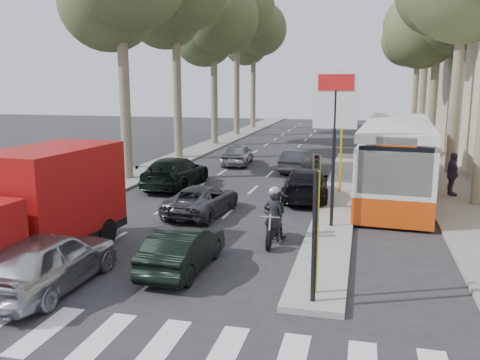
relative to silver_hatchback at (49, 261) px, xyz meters
The scene contains 23 objects.
ground 3.94m from the silver_hatchback, 31.10° to the left, with size 120.00×120.00×0.00m, color #28282B.
sidewalk_right 29.52m from the silver_hatchback, 66.19° to the left, with size 3.20×70.00×0.12m, color gray.
median_left 30.37m from the silver_hatchback, 98.88° to the left, with size 2.40×64.00×0.12m, color gray.
traffic_island 14.58m from the silver_hatchback, 63.21° to the left, with size 1.50×26.00×0.16m, color gray.
billboard 10.04m from the silver_hatchback, 46.83° to the left, with size 1.50×12.10×5.60m.
traffic_light_island 6.81m from the silver_hatchback, ahead, with size 0.16×0.41×3.60m.
tree_l_c 31.82m from the silver_hatchback, 98.42° to the left, with size 7.40×7.20×13.71m.
tree_l_d 39.93m from the silver_hatchback, 96.82° to the left, with size 7.40×7.20×15.66m.
tree_l_e 47.41m from the silver_hatchback, 95.77° to the left, with size 7.40×7.20×14.49m.
tree_r_c 31.98m from the silver_hatchback, 66.30° to the left, with size 7.40×7.20×13.32m.
tree_r_d 39.56m from the silver_hatchback, 70.99° to the left, with size 7.40×7.20×14.88m.
tree_r_e 46.86m from the silver_hatchback, 74.13° to the left, with size 7.40×7.20×14.10m.
silver_hatchback is the anchor object (origin of this frame).
dark_hatchback 3.50m from the silver_hatchback, 36.33° to the left, with size 1.30×3.74×1.23m, color black.
queue_car_a 8.13m from the silver_hatchback, 79.75° to the left, with size 1.94×4.20×1.17m, color #48494F.
queue_car_b 12.73m from the silver_hatchback, 66.30° to the left, with size 1.97×4.85×1.41m, color black.
queue_car_c 20.25m from the silver_hatchback, 90.52° to the left, with size 1.65×4.11×1.40m, color #9A9DA1.
queue_car_d 19.05m from the silver_hatchback, 78.51° to the left, with size 1.35×3.86×1.27m, color #46474D.
queue_car_e 12.84m from the silver_hatchback, 96.68° to the left, with size 2.12×5.21×1.51m, color black.
red_truck 2.53m from the silver_hatchback, 128.23° to the left, with size 2.72×6.27×3.27m.
city_bus 16.52m from the silver_hatchback, 56.63° to the left, with size 3.68×13.15×3.42m.
motorcycle 7.11m from the silver_hatchback, 47.41° to the left, with size 0.79×2.20×1.87m.
pedestrian_near 17.67m from the silver_hatchback, 49.39° to the left, with size 1.14×0.56×1.95m, color #392F47.
Camera 1 is at (4.23, -12.64, 5.15)m, focal length 38.00 mm.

